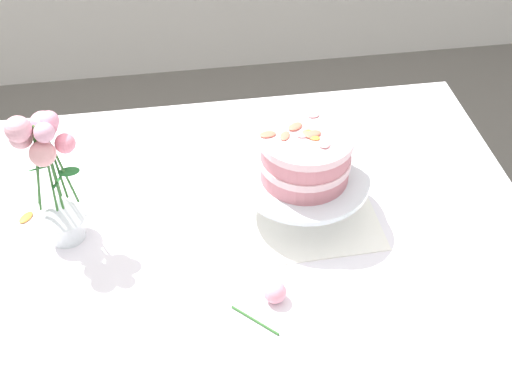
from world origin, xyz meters
TOP-DOWN VIEW (x-y plane):
  - dining_table at (0.00, -0.02)m, footprint 1.40×1.00m
  - linen_napkin at (0.19, 0.04)m, footprint 0.33×0.33m
  - cake_stand at (0.19, 0.04)m, footprint 0.29×0.29m
  - layer_cake at (0.19, 0.04)m, footprint 0.20×0.20m
  - flower_vase at (-0.34, 0.04)m, footprint 0.13×0.11m
  - fallen_rose at (0.08, -0.21)m, footprint 0.11×0.11m
  - loose_petal_0 at (-0.44, 0.11)m, footprint 0.04×0.05m

SIDE VIEW (x-z plane):
  - dining_table at x=0.00m, z-range 0.28..1.02m
  - linen_napkin at x=0.19m, z-range 0.74..0.74m
  - loose_petal_0 at x=-0.44m, z-range 0.74..0.75m
  - fallen_rose at x=0.08m, z-range 0.74..0.79m
  - cake_stand at x=0.19m, z-range 0.77..0.87m
  - layer_cake at x=0.19m, z-range 0.84..0.96m
  - flower_vase at x=-0.34m, z-range 0.74..1.07m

